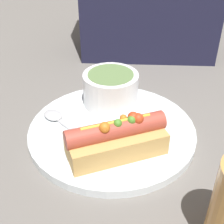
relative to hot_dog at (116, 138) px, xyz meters
name	(u,v)px	position (x,y,z in m)	size (l,w,h in m)	color
ground_plane	(112,134)	(-0.01, 0.06, -0.04)	(4.00, 4.00, 0.00)	slate
dinner_plate	(112,131)	(-0.01, 0.06, -0.03)	(0.27, 0.27, 0.01)	white
hot_dog	(116,138)	(0.00, 0.00, 0.00)	(0.16, 0.11, 0.06)	tan
soup_bowl	(111,88)	(-0.02, 0.13, 0.01)	(0.10, 0.10, 0.06)	white
spoon	(63,122)	(-0.09, 0.06, -0.02)	(0.14, 0.13, 0.01)	#B7B7BC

